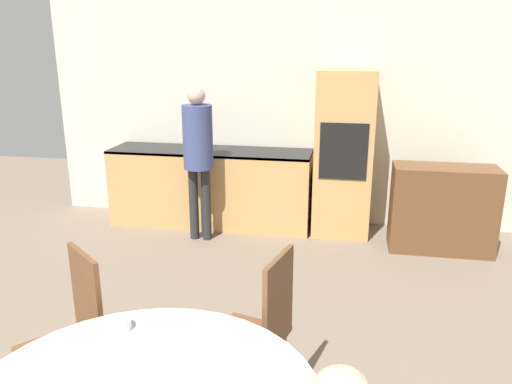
% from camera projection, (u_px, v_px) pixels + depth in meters
% --- Properties ---
extents(wall_back, '(6.05, 0.05, 2.60)m').
position_uv_depth(wall_back, '(300.00, 114.00, 5.82)').
color(wall_back, beige).
rests_on(wall_back, ground_plane).
extents(kitchen_counter, '(2.35, 0.60, 0.90)m').
position_uv_depth(kitchen_counter, '(211.00, 186.00, 5.91)').
color(kitchen_counter, tan).
rests_on(kitchen_counter, ground_plane).
extents(oven_unit, '(0.62, 0.59, 1.82)m').
position_uv_depth(oven_unit, '(343.00, 154.00, 5.52)').
color(oven_unit, tan).
rests_on(oven_unit, ground_plane).
extents(sideboard, '(1.03, 0.45, 0.90)m').
position_uv_depth(sideboard, '(442.00, 209.00, 5.15)').
color(sideboard, brown).
rests_on(sideboard, ground_plane).
extents(chair_far_left, '(0.56, 0.56, 0.99)m').
position_uv_depth(chair_far_left, '(75.00, 329.00, 2.82)').
color(chair_far_left, brown).
rests_on(chair_far_left, ground_plane).
extents(chair_far_right, '(0.49, 0.49, 0.99)m').
position_uv_depth(chair_far_right, '(264.00, 325.00, 2.86)').
color(chair_far_right, brown).
rests_on(chair_far_right, ground_plane).
extents(person_standing, '(0.32, 0.32, 1.66)m').
position_uv_depth(person_standing, '(198.00, 147.00, 5.27)').
color(person_standing, '#262628').
rests_on(person_standing, ground_plane).
extents(bowl_centre, '(0.13, 0.13, 0.05)m').
position_uv_depth(bowl_centre, '(118.00, 324.00, 2.48)').
color(bowl_centre, silver).
rests_on(bowl_centre, dining_table).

